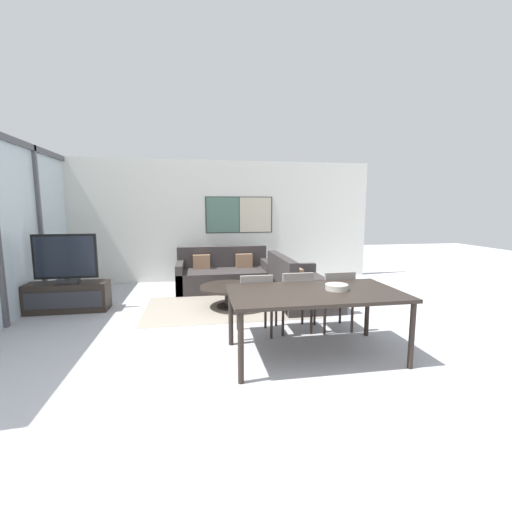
{
  "coord_description": "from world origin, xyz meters",
  "views": [
    {
      "loc": [
        -0.45,
        -2.58,
        1.73
      ],
      "look_at": [
        0.48,
        2.78,
        0.95
      ],
      "focal_mm": 24.0,
      "sensor_mm": 36.0,
      "label": 1
    }
  ],
  "objects": [
    {
      "name": "sofa_main",
      "position": [
        0.1,
        4.6,
        0.28
      ],
      "size": [
        1.95,
        0.98,
        0.87
      ],
      "color": "#383333",
      "rests_on": "ground_plane"
    },
    {
      "name": "ground_plane",
      "position": [
        0.0,
        0.0,
        0.0
      ],
      "size": [
        24.0,
        24.0,
        0.0
      ],
      "primitive_type": "plane",
      "color": "#B2B2B7"
    },
    {
      "name": "dining_chair_left",
      "position": [
        0.29,
        1.79,
        0.5
      ],
      "size": [
        0.46,
        0.46,
        0.86
      ],
      "color": "gray",
      "rests_on": "ground_plane"
    },
    {
      "name": "area_rug",
      "position": [
        0.1,
        3.2,
        0.0
      ],
      "size": [
        2.89,
        1.73,
        0.01
      ],
      "color": "gray",
      "rests_on": "ground_plane"
    },
    {
      "name": "television",
      "position": [
        -2.59,
        3.43,
        0.88
      ],
      "size": [
        0.99,
        0.2,
        0.81
      ],
      "color": "#2D2D33",
      "rests_on": "tv_console"
    },
    {
      "name": "tv_console",
      "position": [
        -2.59,
        3.43,
        0.24
      ],
      "size": [
        1.27,
        0.45,
        0.49
      ],
      "color": "black",
      "rests_on": "ground_plane"
    },
    {
      "name": "fruit_bowl",
      "position": [
        1.14,
        1.08,
        0.81
      ],
      "size": [
        0.26,
        0.26,
        0.07
      ],
      "color": "#B7B2A8",
      "rests_on": "dining_table"
    },
    {
      "name": "wall_back",
      "position": [
        0.02,
        5.51,
        1.41
      ],
      "size": [
        7.5,
        0.09,
        2.8
      ],
      "color": "silver",
      "rests_on": "ground_plane"
    },
    {
      "name": "dining_table",
      "position": [
        0.87,
        1.06,
        0.71
      ],
      "size": [
        1.96,
        1.09,
        0.78
      ],
      "color": "black",
      "rests_on": "ground_plane"
    },
    {
      "name": "dining_chair_right",
      "position": [
        1.44,
        1.8,
        0.5
      ],
      "size": [
        0.46,
        0.46,
        0.86
      ],
      "color": "gray",
      "rests_on": "ground_plane"
    },
    {
      "name": "coffee_table",
      "position": [
        0.1,
        3.2,
        0.29
      ],
      "size": [
        1.04,
        1.04,
        0.38
      ],
      "color": "black",
      "rests_on": "ground_plane"
    },
    {
      "name": "sofa_side",
      "position": [
        1.34,
        3.23,
        0.28
      ],
      "size": [
        0.98,
        1.65,
        0.87
      ],
      "rotation": [
        0.0,
        0.0,
        1.57
      ],
      "color": "#383333",
      "rests_on": "ground_plane"
    },
    {
      "name": "dining_chair_centre",
      "position": [
        0.87,
        1.85,
        0.5
      ],
      "size": [
        0.46,
        0.46,
        0.86
      ],
      "color": "gray",
      "rests_on": "ground_plane"
    }
  ]
}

